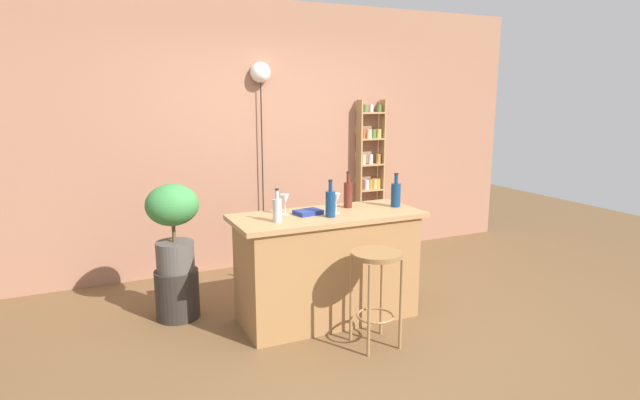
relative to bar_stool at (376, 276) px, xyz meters
The scene contains 15 objects.
ground 0.63m from the bar_stool, 111.80° to the left, with size 12.00×12.00×0.00m, color brown.
back_wall 2.40m from the bar_stool, 92.94° to the left, with size 6.40×0.10×2.80m, color #9E6B51.
kitchen_counter 0.61m from the bar_stool, 101.07° to the left, with size 1.55×0.64×0.90m.
bar_stool is the anchor object (origin of this frame).
spice_shelf 2.43m from the bar_stool, 61.02° to the left, with size 0.32×0.13×1.78m.
plant_stool 1.71m from the bar_stool, 138.17° to the left, with size 0.36×0.36×0.41m, color #2D2823.
potted_plant 1.70m from the bar_stool, 138.17° to the left, with size 0.43×0.38×0.73m.
bottle_vinegar 0.91m from the bar_stool, 47.74° to the left, with size 0.08×0.08×0.29m.
bottle_olive_oil 0.88m from the bar_stool, 139.15° to the left, with size 0.07×0.07×0.25m.
bottle_spirits_clear 0.68m from the bar_stool, 106.52° to the left, with size 0.08×0.08×0.29m.
bottle_soda_blue 0.88m from the bar_stool, 78.77° to the left, with size 0.07×0.07×0.31m.
wine_glass_left 0.74m from the bar_stool, 94.45° to the left, with size 0.07×0.07×0.16m.
wine_glass_center 0.95m from the bar_stool, 121.91° to the left, with size 0.07×0.07×0.16m.
cookbook 0.78m from the bar_stool, 112.86° to the left, with size 0.21×0.15×0.04m, color navy.
pendant_globe_light 2.60m from the bar_stool, 93.85° to the left, with size 0.21×0.21×2.17m.
Camera 1 is at (-1.76, -3.38, 1.83)m, focal length 29.16 mm.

